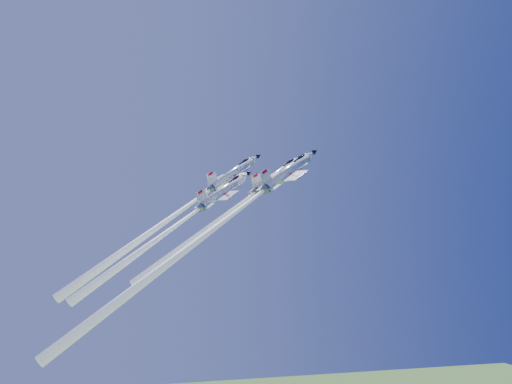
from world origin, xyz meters
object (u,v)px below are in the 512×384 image
object	(u,v)px
jet_left	(177,213)
jet_right	(210,231)
jet_slot	(176,226)
jet_lead	(234,209)

from	to	relation	value
jet_left	jet_right	bearing A→B (deg)	-9.16
jet_left	jet_slot	world-z (taller)	jet_left
jet_lead	jet_slot	size ratio (longest dim) A/B	1.08
jet_left	jet_slot	xyz separation A→B (m)	(-1.37, -7.85, -2.80)
jet_lead	jet_left	world-z (taller)	jet_left
jet_right	jet_left	bearing A→B (deg)	170.84
jet_lead	jet_left	bearing A→B (deg)	-146.78
jet_left	jet_slot	distance (m)	8.44
jet_right	jet_slot	size ratio (longest dim) A/B	1.45
jet_lead	jet_right	bearing A→B (deg)	-60.99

